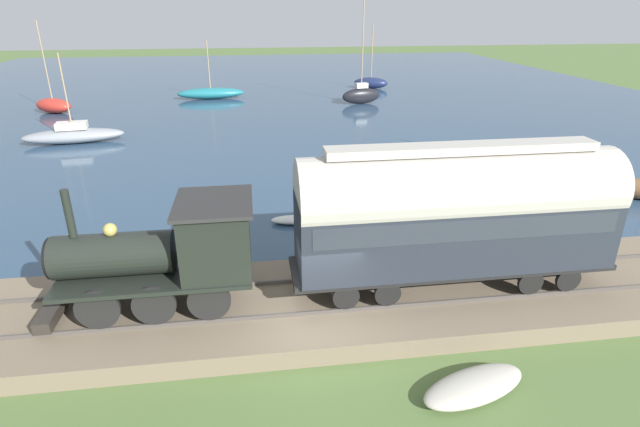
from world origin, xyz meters
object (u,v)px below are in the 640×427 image
at_px(sailboat_red, 53,105).
at_px(beached_dinghy, 474,386).
at_px(passenger_coach, 456,211).
at_px(sailboat_teal, 211,93).
at_px(steam_locomotive, 173,249).
at_px(rowboat_mid_harbor, 339,181).
at_px(sailboat_navy, 371,83).
at_px(sailboat_black, 361,95).
at_px(rowboat_off_pier, 298,220).
at_px(sailboat_gray, 73,135).

bearing_deg(sailboat_red, beached_dinghy, -119.30).
relative_size(passenger_coach, sailboat_red, 1.29).
distance_m(passenger_coach, sailboat_teal, 38.90).
height_order(steam_locomotive, rowboat_mid_harbor, steam_locomotive).
bearing_deg(passenger_coach, sailboat_navy, -10.34).
distance_m(sailboat_black, rowboat_mid_harbor, 22.63).
height_order(sailboat_red, beached_dinghy, sailboat_red).
height_order(sailboat_teal, beached_dinghy, sailboat_teal).
height_order(rowboat_off_pier, beached_dinghy, beached_dinghy).
distance_m(passenger_coach, rowboat_mid_harbor, 11.69).
height_order(sailboat_gray, sailboat_black, sailboat_black).
xyz_separation_m(steam_locomotive, rowboat_mid_harbor, (11.25, -6.62, -2.22)).
xyz_separation_m(steam_locomotive, sailboat_black, (33.08, -12.58, -1.58)).
height_order(sailboat_gray, sailboat_red, sailboat_red).
height_order(passenger_coach, sailboat_teal, sailboat_teal).
relative_size(sailboat_black, sailboat_navy, 1.42).
relative_size(sailboat_black, rowboat_off_pier, 4.10).
bearing_deg(steam_locomotive, beached_dinghy, -118.47).
bearing_deg(beached_dinghy, sailboat_navy, -10.46).
height_order(passenger_coach, rowboat_off_pier, passenger_coach).
bearing_deg(sailboat_black, sailboat_teal, 60.88).
distance_m(sailboat_black, sailboat_red, 26.72).
bearing_deg(passenger_coach, steam_locomotive, 90.00).
height_order(sailboat_black, rowboat_off_pier, sailboat_black).
height_order(passenger_coach, sailboat_gray, sailboat_gray).
relative_size(passenger_coach, sailboat_gray, 1.47).
bearing_deg(rowboat_mid_harbor, passenger_coach, 165.90).
relative_size(sailboat_teal, sailboat_gray, 0.99).
height_order(sailboat_navy, rowboat_off_pier, sailboat_navy).
height_order(passenger_coach, sailboat_red, sailboat_red).
height_order(sailboat_gray, beached_dinghy, sailboat_gray).
relative_size(sailboat_gray, sailboat_red, 0.88).
bearing_deg(sailboat_navy, rowboat_off_pier, -177.89).
xyz_separation_m(rowboat_mid_harbor, rowboat_off_pier, (-4.61, 2.59, -0.04)).
bearing_deg(passenger_coach, sailboat_black, -7.93).
distance_m(sailboat_navy, rowboat_mid_harbor, 31.85).
distance_m(rowboat_off_pier, beached_dinghy, 10.98).
height_order(sailboat_teal, sailboat_black, sailboat_black).
bearing_deg(steam_locomotive, passenger_coach, -90.00).
relative_size(sailboat_gray, sailboat_black, 0.68).
bearing_deg(sailboat_teal, beached_dinghy, -170.78).
distance_m(passenger_coach, rowboat_off_pier, 8.25).
height_order(sailboat_teal, rowboat_off_pier, sailboat_teal).
xyz_separation_m(sailboat_gray, rowboat_off_pier, (-15.27, -13.42, -0.38)).
bearing_deg(rowboat_mid_harbor, sailboat_gray, 35.40).
relative_size(sailboat_black, sailboat_red, 1.29).
xyz_separation_m(sailboat_black, beached_dinghy, (-36.96, 5.42, -0.62)).
distance_m(sailboat_teal, rowboat_mid_harbor, 27.61).
bearing_deg(passenger_coach, sailboat_red, 34.12).
height_order(sailboat_navy, beached_dinghy, sailboat_navy).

